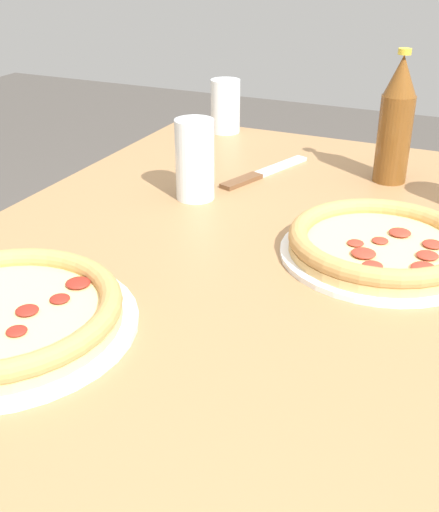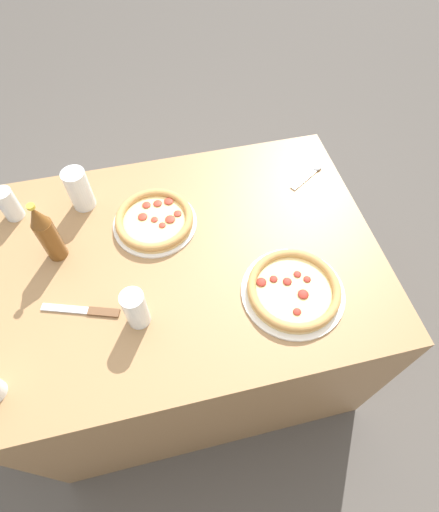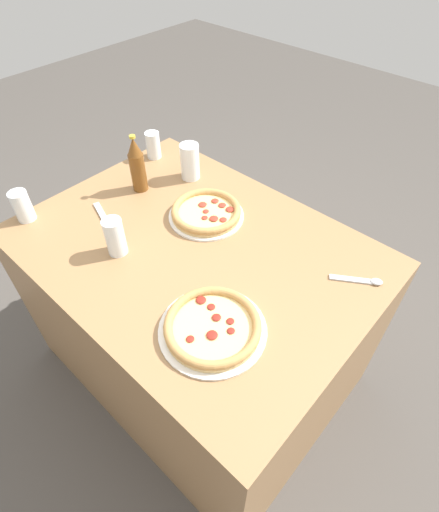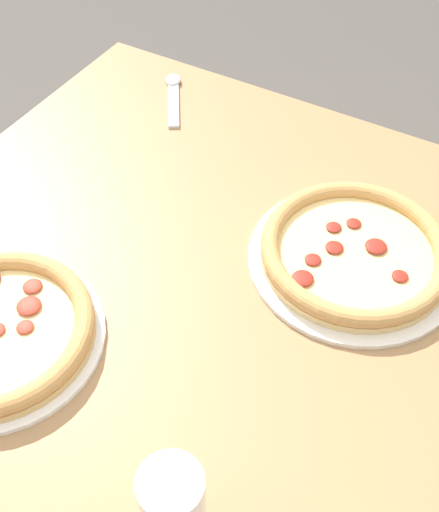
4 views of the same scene
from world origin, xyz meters
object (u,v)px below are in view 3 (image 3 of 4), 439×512
at_px(pizza_salami, 213,327).
at_px(spoon, 363,280).
at_px(glass_iced_tea, 23,207).
at_px(glass_cola, 190,163).
at_px(glass_orange_juice, 115,238).
at_px(pizza_margherita, 206,212).
at_px(beer_bottle, 137,165).
at_px(glass_red_wine, 153,146).
at_px(knife, 106,222).

bearing_deg(pizza_salami, spoon, 63.64).
height_order(glass_iced_tea, spoon, glass_iced_tea).
xyz_separation_m(glass_cola, glass_orange_juice, (0.13, -0.48, -0.01)).
height_order(pizza_salami, pizza_margherita, same).
bearing_deg(glass_iced_tea, beer_bottle, 67.59).
bearing_deg(beer_bottle, glass_red_wine, 125.73).
distance_m(glass_red_wine, spoon, 1.05).
bearing_deg(spoon, knife, -155.84).
height_order(glass_cola, glass_orange_juice, glass_cola).
height_order(glass_red_wine, beer_bottle, beer_bottle).
height_order(beer_bottle, spoon, beer_bottle).
bearing_deg(knife, pizza_margherita, 48.00).
relative_size(pizza_margherita, glass_red_wine, 2.42).
xyz_separation_m(glass_cola, glass_red_wine, (-0.23, 0.00, -0.01)).
relative_size(glass_orange_juice, beer_bottle, 0.58).
relative_size(pizza_margherita, spoon, 1.85).
xyz_separation_m(pizza_salami, knife, (-0.61, 0.08, -0.02)).
xyz_separation_m(knife, spoon, (0.84, 0.38, 0.00)).
bearing_deg(glass_cola, pizza_margherita, -32.22).
height_order(glass_iced_tea, glass_red_wine, glass_iced_tea).
relative_size(pizza_salami, pizza_margherita, 1.11).
bearing_deg(knife, pizza_salami, -7.62).
bearing_deg(spoon, beer_bottle, -170.47).
xyz_separation_m(pizza_salami, spoon, (0.23, 0.46, -0.01)).
height_order(pizza_margherita, spoon, pizza_margherita).
height_order(glass_iced_tea, knife, glass_iced_tea).
height_order(pizza_salami, beer_bottle, beer_bottle).
relative_size(glass_orange_juice, glass_red_wine, 1.18).
height_order(glass_orange_juice, beer_bottle, beer_bottle).
bearing_deg(knife, glass_orange_juice, -22.21).
bearing_deg(glass_cola, glass_orange_juice, -74.51).
bearing_deg(glass_iced_tea, glass_red_wine, 87.56).
distance_m(glass_cola, beer_bottle, 0.22).
distance_m(glass_red_wine, knife, 0.47).
xyz_separation_m(glass_red_wine, knife, (0.21, -0.42, -0.05)).
xyz_separation_m(glass_red_wine, spoon, (1.05, -0.04, -0.05)).
bearing_deg(beer_bottle, spoon, 9.53).
bearing_deg(glass_iced_tea, knife, 37.48).
relative_size(glass_red_wine, spoon, 0.76).
xyz_separation_m(glass_orange_juice, spoon, (0.68, 0.44, -0.06)).
xyz_separation_m(glass_iced_tea, beer_bottle, (0.17, 0.41, 0.06)).
xyz_separation_m(glass_iced_tea, glass_cola, (0.26, 0.60, 0.01)).
xyz_separation_m(glass_cola, spoon, (0.82, -0.04, -0.06)).
bearing_deg(spoon, glass_iced_tea, -152.57).
bearing_deg(glass_iced_tea, spoon, 27.43).
distance_m(pizza_salami, glass_orange_juice, 0.46).
height_order(glass_iced_tea, glass_cola, glass_cola).
height_order(glass_iced_tea, beer_bottle, beer_bottle).
bearing_deg(glass_iced_tea, pizza_margherita, 43.29).
bearing_deg(glass_cola, pizza_salami, -40.21).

